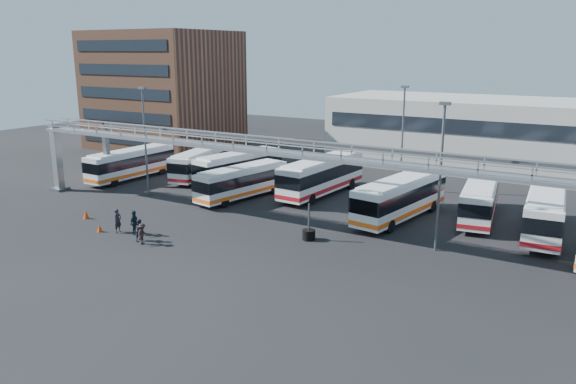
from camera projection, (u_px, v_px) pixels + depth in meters
The scene contains 22 objects.
ground at pixel (235, 250), 38.95m from camera, with size 140.00×140.00×0.00m, color black.
gantry at pixel (279, 158), 42.48m from camera, with size 51.40×5.15×7.10m.
apartment_building at pixel (164, 90), 78.85m from camera, with size 18.00×15.00×16.00m, color brown.
warehouse at pixel (518, 136), 63.62m from camera, with size 42.00×14.00×8.00m, color #9E9E99.
light_pole_left at pixel (145, 136), 52.16m from camera, with size 0.70×0.35×10.21m.
light_pole_mid at pixel (441, 169), 37.40m from camera, with size 0.70×0.35×10.21m.
light_pole_back at pixel (403, 133), 53.86m from camera, with size 0.70×0.35×10.21m.
bus_0 at pixel (131, 163), 59.79m from camera, with size 2.70×10.65×3.22m.
bus_1 at pixel (202, 162), 60.41m from camera, with size 4.33×10.51×3.11m.
bus_2 at pixel (239, 166), 58.17m from camera, with size 4.38×10.84×3.21m.
bus_3 at pixel (242, 181), 51.97m from camera, with size 4.09×10.31×3.05m.
bus_4 at pixel (322, 175), 53.29m from camera, with size 3.47×11.75×3.52m.
bus_6 at pixel (400, 197), 45.50m from camera, with size 4.28×11.58×3.44m.
bus_7 at pixel (480, 199), 45.56m from camera, with size 3.83×10.55×3.13m.
bus_8 at pixel (545, 211), 41.61m from camera, with size 3.47×11.28×3.37m.
pedestrian_a at pixel (118, 221), 42.43m from camera, with size 0.68×0.44×1.86m, color black.
pedestrian_b at pixel (140, 230), 40.60m from camera, with size 0.79×0.62×1.63m, color #24212F.
pedestrian_c at pixel (142, 234), 39.86m from camera, with size 1.00×0.58×1.55m, color #2C201D.
pedestrian_d at pixel (134, 223), 41.92m from camera, with size 1.09×0.45×1.86m, color #19252D.
cone_left at pixel (100, 228), 42.69m from camera, with size 0.40×0.40×0.63m, color red.
cone_right at pixel (86, 214), 46.05m from camera, with size 0.47×0.47×0.74m, color red.
tire_stack at pixel (309, 234), 40.90m from camera, with size 0.95×0.95×2.73m.
Camera 1 is at (22.04, -29.67, 13.46)m, focal length 35.00 mm.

